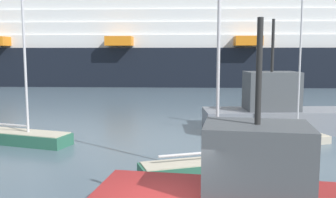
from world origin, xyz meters
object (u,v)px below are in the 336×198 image
sailboat_0 (207,165)px  fishing_boat_1 (276,111)px  sailboat_2 (291,138)px  fishing_boat_0 (245,196)px  cruise_ship (183,47)px  sailboat_1 (22,134)px

sailboat_0 → fishing_boat_1: 9.77m
sailboat_2 → fishing_boat_1: bearing=72.8°
sailboat_2 → fishing_boat_0: bearing=-131.0°
cruise_ship → sailboat_2: bearing=-81.0°
cruise_ship → sailboat_1: bearing=-101.4°
cruise_ship → fishing_boat_1: bearing=-80.4°
fishing_boat_0 → sailboat_0: bearing=106.2°
sailboat_0 → fishing_boat_1: size_ratio=0.93×
sailboat_1 → fishing_boat_1: 14.72m
sailboat_0 → fishing_boat_0: (0.55, -4.78, 0.59)m
sailboat_0 → sailboat_2: size_ratio=1.07×
fishing_boat_0 → fishing_boat_1: (4.42, 13.14, 0.23)m
sailboat_2 → fishing_boat_1: 3.31m
sailboat_1 → fishing_boat_1: size_ratio=1.16×
sailboat_1 → sailboat_2: bearing=18.4°
sailboat_1 → cruise_ship: bearing=94.6°
sailboat_0 → sailboat_1: 10.73m
sailboat_0 → cruise_ship: size_ratio=0.08×
fishing_boat_1 → cruise_ship: cruise_ship is taller
sailboat_2 → cruise_ship: 40.30m
sailboat_0 → sailboat_1: size_ratio=0.80×
sailboat_2 → sailboat_0: bearing=-150.9°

